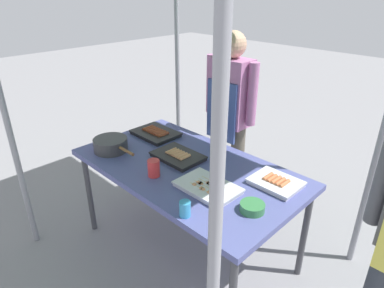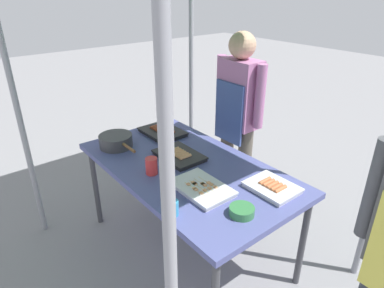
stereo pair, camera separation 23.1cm
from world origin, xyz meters
name	(u,v)px [view 1 (the left image)]	position (x,y,z in m)	size (l,w,h in m)	color
ground_plane	(188,248)	(0.00, 0.00, 0.00)	(18.00, 18.00, 0.00)	slate
stall_table	(187,172)	(0.00, 0.00, 0.70)	(1.60, 0.90, 0.75)	#4C518C
tray_grilled_sausages	(155,133)	(-0.56, 0.18, 0.77)	(0.37, 0.27, 0.05)	black
tray_meat_skewers	(208,187)	(0.31, -0.12, 0.77)	(0.38, 0.25, 0.04)	silver
tray_pork_links	(276,182)	(0.57, 0.22, 0.77)	(0.30, 0.24, 0.05)	silver
tray_spring_rolls	(178,156)	(-0.12, 0.03, 0.77)	(0.36, 0.25, 0.05)	black
cooking_wok	(111,144)	(-0.57, -0.24, 0.80)	(0.41, 0.25, 0.10)	#38383A
condiment_bowl	(252,207)	(0.63, -0.10, 0.77)	(0.14, 0.14, 0.05)	#33723F
drink_cup_near_edge	(185,209)	(0.39, -0.40, 0.80)	(0.06, 0.06, 0.09)	#338CBF
drink_cup_by_wok	(154,168)	(-0.06, -0.25, 0.81)	(0.08, 0.08, 0.11)	red
vendor_woman	(229,109)	(-0.22, 0.72, 0.93)	(0.52, 0.23, 1.57)	#595147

